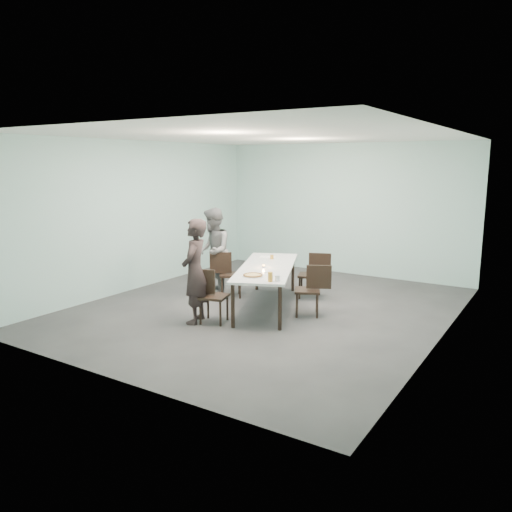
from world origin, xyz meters
The scene contains 16 objects.
ground centered at (0.00, 0.00, 0.00)m, with size 7.00×7.00×0.00m, color #333335.
room_shell centered at (0.00, 0.00, 2.03)m, with size 6.02×7.02×3.01m.
table centered at (-0.03, 0.09, 0.69)m, with size 1.86×2.74×0.75m.
chair_near_left centered at (-0.38, -1.13, 0.50)m, with size 0.65×0.52×0.87m.
chair_far_left centered at (-1.05, 0.30, 0.50)m, with size 0.63×0.59×0.87m.
chair_near_right centered at (0.88, 0.08, 0.50)m, with size 0.65×0.56×0.87m.
chair_far_right centered at (0.40, 1.14, 0.50)m, with size 0.65×0.54×0.87m.
diner_near centered at (-0.56, -1.26, 0.85)m, with size 0.62×0.41×1.69m, color black.
diner_far centered at (-1.39, 0.33, 0.85)m, with size 0.83×0.64×1.70m, color slate.
pizza centered at (0.20, -0.72, 0.77)m, with size 0.34×0.34×0.04m.
side_plate centered at (0.22, -0.28, 0.76)m, with size 0.18×0.18×0.01m, color white.
beer_glass centered at (0.62, -0.87, 0.82)m, with size 0.08×0.08×0.15m, color #C2852A.
water_tumbler centered at (0.69, -0.78, 0.80)m, with size 0.08×0.08×0.09m, color silver.
tealight centered at (-0.01, -0.04, 0.77)m, with size 0.06×0.06×0.05m.
amber_tumbler centered at (-0.29, 0.72, 0.79)m, with size 0.07×0.07×0.08m, color #C2852A.
menu centered at (-0.46, 0.85, 0.75)m, with size 0.30×0.22×0.01m, color silver.
Camera 1 is at (4.43, -7.34, 2.56)m, focal length 35.00 mm.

